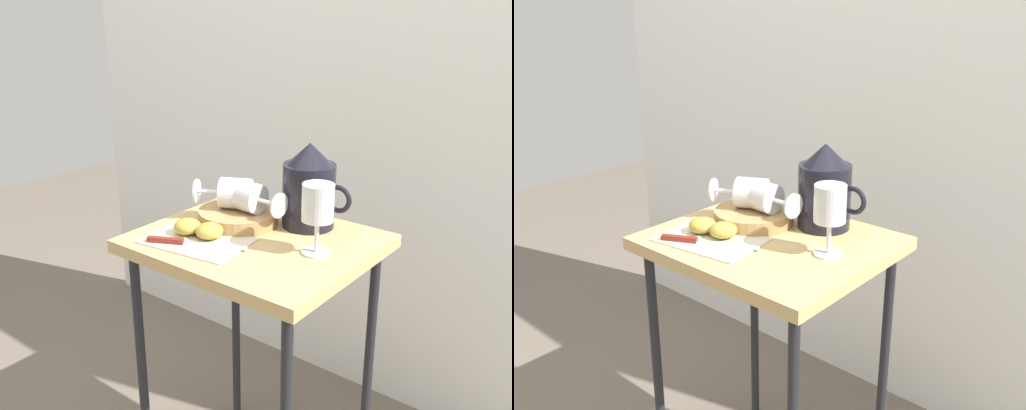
% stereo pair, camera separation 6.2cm
% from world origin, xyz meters
% --- Properties ---
extents(curtain_drape, '(2.40, 0.03, 1.96)m').
position_xyz_m(curtain_drape, '(0.00, 0.57, 0.98)').
color(curtain_drape, white).
rests_on(curtain_drape, ground_plane).
extents(table, '(0.52, 0.45, 0.72)m').
position_xyz_m(table, '(0.00, 0.00, 0.64)').
color(table, tan).
rests_on(table, ground_plane).
extents(linen_napkin, '(0.25, 0.19, 0.00)m').
position_xyz_m(linen_napkin, '(-0.09, -0.10, 0.73)').
color(linen_napkin, beige).
rests_on(linen_napkin, table).
extents(basket_tray, '(0.20, 0.20, 0.03)m').
position_xyz_m(basket_tray, '(-0.09, 0.04, 0.74)').
color(basket_tray, '#AD8451').
rests_on(basket_tray, table).
extents(pitcher, '(0.18, 0.13, 0.21)m').
position_xyz_m(pitcher, '(0.05, 0.14, 0.81)').
color(pitcher, black).
rests_on(pitcher, table).
extents(wine_glass_upright, '(0.07, 0.07, 0.16)m').
position_xyz_m(wine_glass_upright, '(0.16, 0.01, 0.83)').
color(wine_glass_upright, silver).
rests_on(wine_glass_upright, table).
extents(wine_glass_tipped_near, '(0.15, 0.08, 0.07)m').
position_xyz_m(wine_glass_tipped_near, '(-0.07, 0.05, 0.80)').
color(wine_glass_tipped_near, silver).
rests_on(wine_glass_tipped_near, basket_tray).
extents(wine_glass_tipped_far, '(0.16, 0.12, 0.08)m').
position_xyz_m(wine_glass_tipped_far, '(-0.11, 0.05, 0.80)').
color(wine_glass_tipped_far, silver).
rests_on(wine_glass_tipped_far, basket_tray).
extents(apple_half_left, '(0.07, 0.07, 0.04)m').
position_xyz_m(apple_half_left, '(-0.13, -0.09, 0.75)').
color(apple_half_left, '#B29938').
rests_on(apple_half_left, linen_napkin).
extents(apple_half_right, '(0.07, 0.07, 0.04)m').
position_xyz_m(apple_half_right, '(-0.08, -0.08, 0.75)').
color(apple_half_right, '#B29938').
rests_on(apple_half_right, linen_napkin).
extents(knife, '(0.21, 0.12, 0.01)m').
position_xyz_m(knife, '(-0.10, -0.14, 0.73)').
color(knife, silver).
rests_on(knife, linen_napkin).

